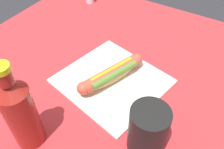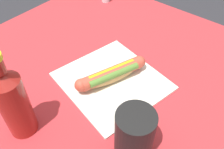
# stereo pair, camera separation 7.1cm
# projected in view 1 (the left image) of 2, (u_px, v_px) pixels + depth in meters

# --- Properties ---
(dining_table) EXTENTS (1.04, 1.01, 0.78)m
(dining_table) POSITION_uv_depth(u_px,v_px,m) (102.00, 106.00, 0.84)
(dining_table) COLOR brown
(dining_table) RESTS_ON ground
(paper_wrapper) EXTENTS (0.33, 0.34, 0.01)m
(paper_wrapper) POSITION_uv_depth(u_px,v_px,m) (112.00, 81.00, 0.73)
(paper_wrapper) COLOR silver
(paper_wrapper) RESTS_ON dining_table
(hot_dog) EXTENTS (0.22, 0.11, 0.05)m
(hot_dog) POSITION_uv_depth(u_px,v_px,m) (112.00, 74.00, 0.70)
(hot_dog) COLOR tan
(hot_dog) RESTS_ON paper_wrapper
(soda_bottle) EXTENTS (0.07, 0.07, 0.24)m
(soda_bottle) POSITION_uv_depth(u_px,v_px,m) (20.00, 113.00, 0.52)
(soda_bottle) COLOR maroon
(soda_bottle) RESTS_ON dining_table
(drinking_cup) EXTENTS (0.09, 0.09, 0.13)m
(drinking_cup) POSITION_uv_depth(u_px,v_px,m) (148.00, 130.00, 0.53)
(drinking_cup) COLOR black
(drinking_cup) RESTS_ON dining_table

